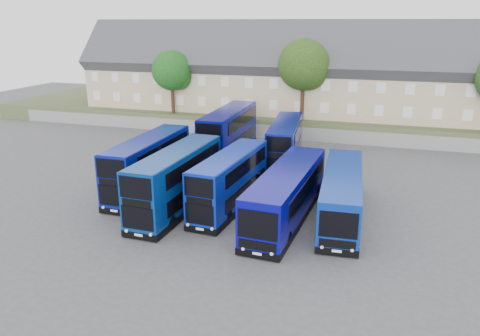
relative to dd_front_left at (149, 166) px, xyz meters
name	(u,v)px	position (x,y,z in m)	size (l,w,h in m)	color
ground	(205,219)	(6.24, -3.87, -2.09)	(120.00, 120.00, 0.00)	#48494E
retaining_wall	(281,132)	(6.24, 20.13, -1.34)	(70.00, 0.40, 1.50)	slate
earth_bank	(298,114)	(6.24, 30.13, -1.09)	(80.00, 20.00, 2.00)	#474F2C
terrace_row	(343,77)	(12.24, 26.13, 4.50)	(66.00, 10.40, 11.20)	tan
dd_front_left	(149,166)	(0.00, 0.00, 0.00)	(2.54, 10.75, 4.26)	#071586
dd_front_mid	(177,182)	(3.73, -2.89, 0.02)	(2.82, 10.89, 4.30)	navy
dd_front_right	(230,182)	(7.19, -1.40, -0.16)	(3.00, 10.07, 3.95)	#0923A7
dd_rear_left	(229,134)	(2.75, 11.58, 0.18)	(2.86, 11.67, 4.62)	#06097A
dd_rear_right	(285,144)	(8.75, 10.13, -0.08)	(3.39, 10.52, 4.11)	#070F88
coach_east_a	(287,195)	(11.52, -2.12, -0.39)	(3.37, 12.82, 3.47)	#08078A
coach_east_b	(342,196)	(15.04, -0.85, -0.49)	(3.27, 12.06, 3.26)	#082DA1
tree_west	(173,72)	(-7.62, 21.22, 4.96)	(4.80, 4.80, 7.65)	#382314
tree_mid	(305,67)	(8.38, 21.72, 5.97)	(5.76, 5.76, 9.18)	#382314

